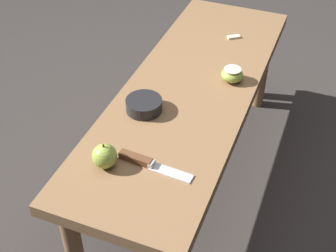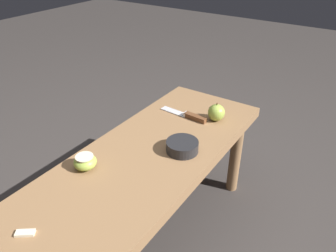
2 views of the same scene
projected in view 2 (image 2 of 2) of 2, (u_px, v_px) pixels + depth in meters
name	position (u px, v px, depth m)	size (l,w,h in m)	color
wooden_bench	(132.00, 180.00, 1.09)	(1.25, 0.41, 0.44)	olive
knife	(190.00, 116.00, 1.34)	(0.04, 0.22, 0.02)	silver
apple_whole	(216.00, 113.00, 1.31)	(0.07, 0.07, 0.08)	#9EB747
apple_cut	(85.00, 162.00, 1.05)	(0.07, 0.07, 0.05)	#9EB747
apple_slice_near_knife	(25.00, 233.00, 0.83)	(0.05, 0.05, 0.01)	beige
bowl	(182.00, 146.00, 1.13)	(0.11, 0.11, 0.04)	#232326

